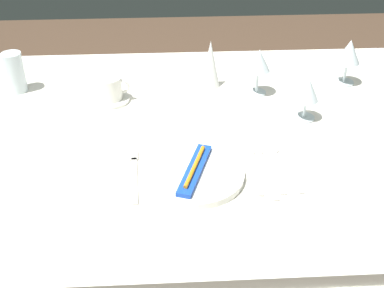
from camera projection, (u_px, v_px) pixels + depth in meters
name	position (u px, v px, depth m)	size (l,w,h in m)	color
dining_table	(185.00, 154.00, 1.48)	(1.80, 1.11, 0.74)	silver
dinner_plate	(195.00, 175.00, 1.25)	(0.25, 0.25, 0.02)	white
toothbrush_package	(195.00, 169.00, 1.24)	(0.10, 0.21, 0.02)	blue
fork_outer	(135.00, 174.00, 1.26)	(0.03, 0.22, 0.00)	beige
dinner_knife	(254.00, 170.00, 1.27)	(0.02, 0.22, 0.00)	beige
spoon_soup	(263.00, 165.00, 1.29)	(0.03, 0.23, 0.01)	beige
spoon_dessert	(276.00, 162.00, 1.30)	(0.03, 0.21, 0.01)	beige
spoon_tea	(288.00, 162.00, 1.30)	(0.03, 0.21, 0.01)	beige
saucer_left	(110.00, 99.00, 1.57)	(0.12, 0.12, 0.01)	white
coffee_cup_left	(110.00, 88.00, 1.55)	(0.10, 0.08, 0.07)	white
wine_glass_centre	(307.00, 91.00, 1.44)	(0.07, 0.07, 0.13)	silver
wine_glass_left	(259.00, 62.00, 1.56)	(0.07, 0.07, 0.15)	silver
wine_glass_right	(349.00, 53.00, 1.62)	(0.08, 0.08, 0.15)	silver
drink_tumbler	(15.00, 74.00, 1.60)	(0.06, 0.06, 0.13)	silver
napkin_folded	(210.00, 64.00, 1.62)	(0.06, 0.06, 0.16)	white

